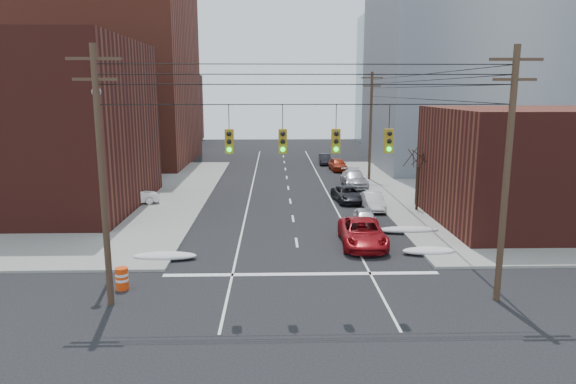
{
  "coord_description": "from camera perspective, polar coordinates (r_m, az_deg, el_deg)",
  "views": [
    {
      "loc": [
        -1.38,
        -18.18,
        9.16
      ],
      "look_at": [
        -0.5,
        12.86,
        3.0
      ],
      "focal_mm": 32.0,
      "sensor_mm": 36.0,
      "label": 1
    }
  ],
  "objects": [
    {
      "name": "building_brick_far",
      "position": [
        95.46,
        -16.76,
        8.85
      ],
      "size": [
        22.0,
        18.0,
        12.0
      ],
      "primitive_type": "cube",
      "color": "#4D1C17",
      "rests_on": "ground"
    },
    {
      "name": "building_brick_near",
      "position": [
        45.24,
        -28.93,
        6.46
      ],
      "size": [
        20.0,
        16.0,
        13.0
      ],
      "primitive_type": "cube",
      "color": "#4D1C17",
      "rests_on": "ground"
    },
    {
      "name": "parked_car_f",
      "position": [
        65.0,
        4.09,
        3.67
      ],
      "size": [
        1.53,
        4.03,
        1.31
      ],
      "primitive_type": "imported",
      "rotation": [
        0.0,
        0.0,
        -0.04
      ],
      "color": "black",
      "rests_on": "ground"
    },
    {
      "name": "parked_car_b",
      "position": [
        40.52,
        9.43,
        -1.05
      ],
      "size": [
        1.4,
        3.99,
        1.31
      ],
      "primitive_type": "imported",
      "rotation": [
        0.0,
        0.0,
        -0.0
      ],
      "color": "silver",
      "rests_on": "ground"
    },
    {
      "name": "building_glass",
      "position": [
        91.78,
        14.77,
        12.0
      ],
      "size": [
        20.0,
        18.0,
        22.0
      ],
      "primitive_type": "cube",
      "color": "gray",
      "rests_on": "ground"
    },
    {
      "name": "utility_pole_far",
      "position": [
        53.21,
        9.17,
        7.44
      ],
      "size": [
        2.2,
        0.28,
        11.0
      ],
      "color": "#473323",
      "rests_on": "ground"
    },
    {
      "name": "street_light",
      "position": [
        25.76,
        -19.99,
        2.46
      ],
      "size": [
        0.44,
        0.44,
        9.32
      ],
      "color": "gray",
      "rests_on": "ground"
    },
    {
      "name": "snow_east_far",
      "position": [
        34.54,
        13.21,
        -4.11
      ],
      "size": [
        4.0,
        1.08,
        0.42
      ],
      "primitive_type": "ellipsoid",
      "color": "silver",
      "rests_on": "ground"
    },
    {
      "name": "lot_car_d",
      "position": [
        51.82,
        -21.88,
        1.12
      ],
      "size": [
        3.88,
        1.65,
        1.31
      ],
      "primitive_type": "imported",
      "rotation": [
        0.0,
        0.0,
        1.6
      ],
      "color": "#A0A0A4",
      "rests_on": "sidewalk_nw"
    },
    {
      "name": "parked_car_a",
      "position": [
        35.16,
        8.57,
        -2.94
      ],
      "size": [
        1.82,
        3.86,
        1.28
      ],
      "primitive_type": "imported",
      "rotation": [
        0.0,
        0.0,
        -0.08
      ],
      "color": "silver",
      "rests_on": "ground"
    },
    {
      "name": "building_brick_tall",
      "position": [
        70.18,
        -21.19,
        15.26
      ],
      "size": [
        24.0,
        20.0,
        30.0
      ],
      "primitive_type": "cube",
      "color": "brown",
      "rests_on": "ground"
    },
    {
      "name": "parked_car_d",
      "position": [
        49.98,
        7.37,
        1.47
      ],
      "size": [
        2.24,
        5.38,
        1.55
      ],
      "primitive_type": "imported",
      "rotation": [
        0.0,
        0.0,
        0.01
      ],
      "color": "#B8B8BD",
      "rests_on": "ground"
    },
    {
      "name": "building_office",
      "position": [
        66.51,
        19.53,
        13.47
      ],
      "size": [
        22.0,
        20.0,
        25.0
      ],
      "primitive_type": "cube",
      "color": "gray",
      "rests_on": "ground"
    },
    {
      "name": "lot_car_c",
      "position": [
        43.12,
        -23.04,
        -0.89
      ],
      "size": [
        4.74,
        3.17,
        1.27
      ],
      "primitive_type": "imported",
      "rotation": [
        0.0,
        0.0,
        1.92
      ],
      "color": "black",
      "rests_on": "sidewalk_nw"
    },
    {
      "name": "bare_tree",
      "position": [
        40.31,
        14.2,
        1.1
      ],
      "size": [
        2.09,
        2.2,
        4.93
      ],
      "color": "black",
      "rests_on": "ground"
    },
    {
      "name": "construction_barrel",
      "position": [
        25.49,
        -17.97,
        -9.12
      ],
      "size": [
        0.65,
        0.65,
        1.05
      ],
      "rotation": [
        0.0,
        0.0,
        0.09
      ],
      "color": "red",
      "rests_on": "ground"
    },
    {
      "name": "parked_car_e",
      "position": [
        59.83,
        5.57,
        3.06
      ],
      "size": [
        2.05,
        4.4,
        1.46
      ],
      "primitive_type": "imported",
      "rotation": [
        0.0,
        0.0,
        0.08
      ],
      "color": "maroon",
      "rests_on": "ground"
    },
    {
      "name": "parked_car_c",
      "position": [
        43.15,
        6.65,
        -0.26
      ],
      "size": [
        2.58,
        4.75,
        1.26
      ],
      "primitive_type": "imported",
      "rotation": [
        0.0,
        0.0,
        0.11
      ],
      "color": "black",
      "rests_on": "ground"
    },
    {
      "name": "lot_car_b",
      "position": [
        44.61,
        -19.88,
        -0.16
      ],
      "size": [
        5.75,
        3.99,
        1.46
      ],
      "primitive_type": "imported",
      "rotation": [
        0.0,
        0.0,
        1.24
      ],
      "color": "#ACACB1",
      "rests_on": "sidewalk_nw"
    },
    {
      "name": "utility_pole_right",
      "position": [
        23.61,
        23.15,
        2.09
      ],
      "size": [
        2.2,
        0.28,
        11.0
      ],
      "color": "#473323",
      "rests_on": "ground"
    },
    {
      "name": "ground",
      "position": [
        20.4,
        2.52,
        -15.47
      ],
      "size": [
        160.0,
        160.0,
        0.0
      ],
      "primitive_type": "plane",
      "color": "black",
      "rests_on": "ground"
    },
    {
      "name": "lot_car_a",
      "position": [
        43.16,
        -16.72,
        -0.44
      ],
      "size": [
        4.14,
        2.46,
        1.29
      ],
      "primitive_type": "imported",
      "rotation": [
        0.0,
        0.0,
        1.87
      ],
      "color": "white",
      "rests_on": "sidewalk_nw"
    },
    {
      "name": "snow_ne",
      "position": [
        30.39,
        15.35,
        -6.33
      ],
      "size": [
        3.0,
        1.08,
        0.42
      ],
      "primitive_type": "ellipsoid",
      "color": "silver",
      "rests_on": "ground"
    },
    {
      "name": "red_pickup",
      "position": [
        31.16,
        8.27,
        -4.51
      ],
      "size": [
        2.79,
        5.69,
        1.55
      ],
      "primitive_type": "imported",
      "rotation": [
        0.0,
        0.0,
        -0.04
      ],
      "color": "maroon",
      "rests_on": "ground"
    },
    {
      "name": "utility_pole_left",
      "position": [
        22.6,
        -19.97,
        1.95
      ],
      "size": [
        2.2,
        0.28,
        11.0
      ],
      "color": "#473323",
      "rests_on": "ground"
    },
    {
      "name": "snow_nw",
      "position": [
        29.24,
        -13.52,
        -6.92
      ],
      "size": [
        3.5,
        1.08,
        0.42
      ],
      "primitive_type": "ellipsoid",
      "color": "silver",
      "rests_on": "ground"
    },
    {
      "name": "building_storefront",
      "position": [
        39.63,
        27.71,
        2.45
      ],
      "size": [
        16.0,
        12.0,
        8.0
      ],
      "primitive_type": "cube",
      "color": "#4D1C17",
      "rests_on": "ground"
    },
    {
      "name": "traffic_signals",
      "position": [
        21.29,
        2.38,
        5.84
      ],
      "size": [
        17.0,
        0.42,
        2.02
      ],
      "color": "black",
      "rests_on": "ground"
    }
  ]
}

